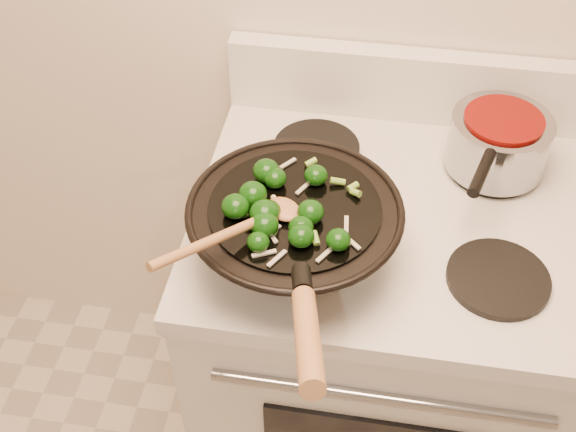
# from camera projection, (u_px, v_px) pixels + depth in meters

# --- Properties ---
(stove) EXTENTS (0.78, 0.67, 1.08)m
(stove) POSITION_uv_depth(u_px,v_px,m) (378.00, 343.00, 1.71)
(stove) COLOR white
(stove) RESTS_ON ground
(wok) EXTENTS (0.37, 0.61, 0.25)m
(wok) POSITION_uv_depth(u_px,v_px,m) (295.00, 229.00, 1.25)
(wok) COLOR black
(wok) RESTS_ON stove
(stirfry) EXTENTS (0.24, 0.26, 0.04)m
(stirfry) POSITION_uv_depth(u_px,v_px,m) (278.00, 208.00, 1.19)
(stirfry) COLOR #0C3808
(stirfry) RESTS_ON wok
(wooden_spoon) EXTENTS (0.21, 0.25, 0.08)m
(wooden_spoon) POSITION_uv_depth(u_px,v_px,m) (249.00, 224.00, 1.15)
(wooden_spoon) COLOR #A26D3F
(wooden_spoon) RESTS_ON wok
(saucepan) EXTENTS (0.20, 0.31, 0.12)m
(saucepan) POSITION_uv_depth(u_px,v_px,m) (498.00, 142.00, 1.42)
(saucepan) COLOR gray
(saucepan) RESTS_ON stove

